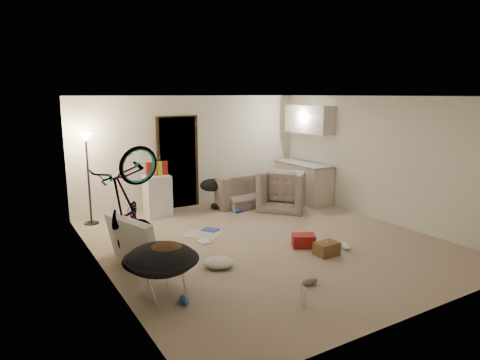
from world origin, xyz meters
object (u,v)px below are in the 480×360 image
kitchen_counter (303,183)px  drink_case_a (327,249)px  floor_lamp (87,159)px  tv_box (132,241)px  armchair (285,194)px  juicer (327,249)px  drink_case_b (304,241)px  sofa (248,192)px  saucer_chair (161,266)px  mini_fridge (157,195)px  bicycle (128,230)px

kitchen_counter → drink_case_a: (-1.96, -3.02, -0.33)m
floor_lamp → tv_box: bearing=-87.6°
armchair → juicer: 2.95m
tv_box → drink_case_b: (2.69, -0.76, -0.25)m
tv_box → armchair: bearing=3.8°
tv_box → drink_case_b: 2.80m
sofa → saucer_chair: bearing=42.6°
tv_box → kitchen_counter: bearing=4.1°
floor_lamp → saucer_chair: 3.77m
sofa → drink_case_b: sofa is taller
armchair → mini_fridge: size_ratio=1.16×
drink_case_a → kitchen_counter: bearing=56.3°
sofa → armchair: size_ratio=1.85×
tv_box → drink_case_b: bearing=-32.3°
kitchen_counter → mini_fridge: (-3.48, 0.55, -0.01)m
armchair → drink_case_a: armchair is taller
mini_fridge → saucer_chair: bearing=-106.0°
juicer → bicycle: bearing=152.6°
sofa → bicycle: bearing=27.9°
saucer_chair → drink_case_a: bearing=-0.2°
drink_case_b → armchair: bearing=90.3°
sofa → drink_case_b: size_ratio=4.98×
kitchen_counter → tv_box: (-4.73, -1.78, -0.08)m
sofa → tv_box: bearing=30.4°
kitchen_counter → mini_fridge: kitchen_counter is taller
bicycle → drink_case_a: (2.77, -1.45, -0.37)m
bicycle → mini_fridge: bearing=-38.7°
floor_lamp → tv_box: size_ratio=1.65×
drink_case_a → mini_fridge: bearing=112.3°
bicycle → mini_fridge: (1.25, 2.12, -0.04)m
tv_box → drink_case_b: tv_box is taller
floor_lamp → mini_fridge: bearing=-4.2°
floor_lamp → kitchen_counter: bearing=-7.7°
sofa → tv_box: (-3.44, -2.23, 0.09)m
floor_lamp → drink_case_b: bearing=-48.9°
sofa → bicycle: size_ratio=1.02×
armchair → bicycle: (-3.95, -1.26, 0.15)m
drink_case_a → tv_box: bearing=155.2°
bicycle → kitchen_counter: bearing=-79.8°
drink_case_b → kitchen_counter: bearing=81.0°
drink_case_b → juicer: (0.09, -0.47, -0.01)m
mini_fridge → drink_case_a: size_ratio=2.33×
kitchen_counter → saucer_chair: size_ratio=1.56×
armchair → drink_case_b: 2.56m
floor_lamp → mini_fridge: size_ratio=2.09×
floor_lamp → bicycle: bearing=-87.4°
bicycle → saucer_chair: 1.44m
drink_case_b → floor_lamp: bearing=160.9°
bicycle → saucer_chair: bearing=171.8°
bicycle → armchair: bearing=-80.6°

